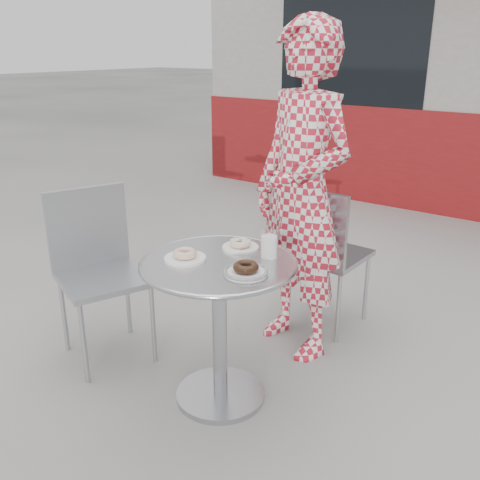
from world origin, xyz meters
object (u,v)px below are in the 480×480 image
Objects in this scene: bistro_table at (219,297)px; seated_person at (302,195)px; chair_far at (325,282)px; plate_far at (240,245)px; chair_left at (106,309)px; plate_near at (185,256)px; plate_checker at (246,270)px; milk_cup at (269,246)px.

seated_person is (0.03, 0.64, 0.33)m from bistro_table.
plate_far is (-0.06, -0.77, 0.45)m from chair_far.
chair_left is 4.88× the size of plate_near.
seated_person is (-0.01, -0.31, 0.60)m from chair_far.
plate_checker reaches higher than plate_near.
milk_cup is (0.28, 0.24, 0.04)m from plate_near.
milk_cup is (0.87, 0.23, 0.48)m from chair_left.
milk_cup is at bearing 47.96° from bistro_table.
seated_person is 10.29× the size of plate_far.
seated_person reaches higher than chair_far.
chair_left is 5.31× the size of plate_far.
chair_far is 5.12× the size of plate_far.
chair_far is at bearing 97.55° from plate_checker.
bistro_table is 4.18× the size of plate_far.
bistro_table is at bearing 89.06° from chair_far.
plate_near is (-0.17, -1.02, 0.45)m from chair_far.
plate_near is at bearing -114.16° from plate_far.
plate_far is (-0.02, 0.18, 0.19)m from bistro_table.
plate_near is at bearing 82.03° from chair_far.
plate_near is (-0.16, -0.71, -0.15)m from seated_person.
seated_person is at bearing 86.97° from bistro_table.
plate_far is 1.40× the size of milk_cup.
plate_far is at bearing 95.13° from bistro_table.
plate_far is at bearing 87.23° from chair_far.
chair_left is 1.00m from plate_checker.
chair_far is at bearing 107.46° from seated_person.
chair_far is at bearing -15.69° from chair_left.
plate_near is 0.37m from milk_cup.
milk_cup is at bearing -5.09° from plate_far.
milk_cup reaches higher than plate_near.
plate_near is (0.59, -0.01, 0.44)m from chair_left.
seated_person reaches higher than plate_near.
bistro_table is 0.72m from seated_person.
seated_person is 14.36× the size of milk_cup.
bistro_table is 3.85× the size of plate_near.
seated_person is (0.75, 0.70, 0.59)m from chair_left.
chair_left is at bearing 54.51° from chair_far.
bistro_table is at bearing -132.04° from milk_cup.
plate_far is at bearing 65.84° from plate_near.
chair_left is at bearing -175.21° from bistro_table.
chair_left reaches higher than milk_cup.
chair_left is at bearing -161.06° from plate_far.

